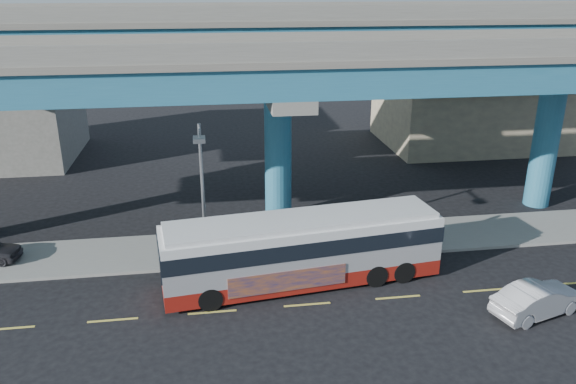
{
  "coord_description": "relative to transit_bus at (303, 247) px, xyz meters",
  "views": [
    {
      "loc": [
        -3.83,
        -20.56,
        12.81
      ],
      "look_at": [
        -0.19,
        4.0,
        3.53
      ],
      "focal_mm": 35.0,
      "sensor_mm": 36.0,
      "label": 1
    }
  ],
  "objects": [
    {
      "name": "stop_sign",
      "position": [
        5.96,
        2.57,
        0.35
      ],
      "size": [
        0.57,
        0.61,
        2.7
      ],
      "rotation": [
        0.0,
        0.0,
        0.43
      ],
      "color": "gray",
      "rests_on": "sidewalk"
    },
    {
      "name": "sedan",
      "position": [
        9.1,
        -3.96,
        -1.08
      ],
      "size": [
        3.67,
        4.86,
        1.34
      ],
      "primitive_type": "imported",
      "rotation": [
        0.0,
        0.0,
        1.86
      ],
      "color": "#B5B4BA",
      "rests_on": "ground"
    },
    {
      "name": "street_lamp",
      "position": [
        -4.29,
        1.86,
        2.89
      ],
      "size": [
        0.5,
        2.27,
        6.82
      ],
      "color": "gray",
      "rests_on": "sidewalk"
    },
    {
      "name": "viaduct",
      "position": [
        -0.12,
        7.5,
        7.38
      ],
      "size": [
        52.0,
        12.4,
        11.7
      ],
      "color": "#226082",
      "rests_on": "ground"
    },
    {
      "name": "lane_markings",
      "position": [
        -0.12,
        -1.91,
        -1.75
      ],
      "size": [
        58.0,
        0.12,
        0.01
      ],
      "color": "#D8C64C",
      "rests_on": "ground"
    },
    {
      "name": "sidewalk",
      "position": [
        -0.12,
        3.89,
        -1.68
      ],
      "size": [
        70.0,
        4.0,
        0.15
      ],
      "primitive_type": "cube",
      "color": "gray",
      "rests_on": "ground"
    },
    {
      "name": "building_beige",
      "position": [
        17.88,
        21.38,
        1.75
      ],
      "size": [
        14.0,
        10.23,
        7.0
      ],
      "color": "tan",
      "rests_on": "ground"
    },
    {
      "name": "transit_bus",
      "position": [
        0.0,
        0.0,
        0.0
      ],
      "size": [
        12.69,
        4.19,
        3.2
      ],
      "rotation": [
        0.0,
        0.0,
        0.12
      ],
      "color": "maroon",
      "rests_on": "ground"
    },
    {
      "name": "ground",
      "position": [
        -0.12,
        -1.61,
        -1.76
      ],
      "size": [
        120.0,
        120.0,
        0.0
      ],
      "primitive_type": "plane",
      "color": "black",
      "rests_on": "ground"
    }
  ]
}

